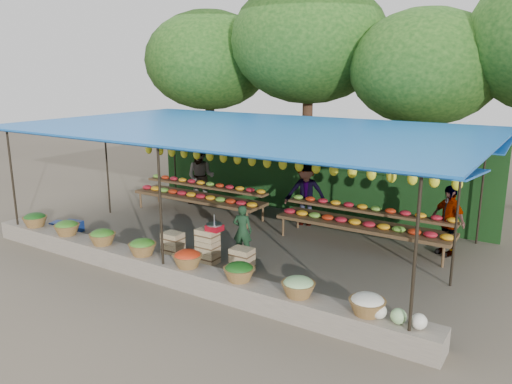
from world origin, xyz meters
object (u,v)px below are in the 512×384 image
Objects in this scene: blue_crate_front at (61,227)px; vendor_seated at (242,231)px; crate_counter at (207,249)px; blue_crate_back at (73,227)px; weighing_scale at (214,227)px.

vendor_seated is at bearing -1.46° from blue_crate_front.
crate_counter reaches higher than blue_crate_front.
vendor_seated reaches higher than blue_crate_back.
crate_counter is 6.57× the size of weighing_scale.
weighing_scale is 0.30× the size of vendor_seated.
weighing_scale reaches higher than crate_counter.
blue_crate_front is at bearing -175.58° from weighing_scale.
vendor_seated reaches higher than crate_counter.
crate_counter is at bearing -9.76° from blue_crate_front.
blue_crate_back is (-4.49, -0.18, -0.71)m from weighing_scale.
vendor_seated is at bearing 1.44° from blue_crate_back.
vendor_seated is (0.42, 0.77, 0.28)m from crate_counter.
vendor_seated reaches higher than blue_crate_front.
crate_counter is at bearing -180.00° from weighing_scale.
vendor_seated is 4.81m from blue_crate_back.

